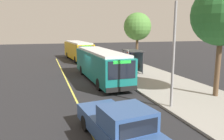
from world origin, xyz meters
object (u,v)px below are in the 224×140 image
(transit_bus_main, at_px, (101,64))
(pickup_truck, at_px, (119,125))
(waiting_bench, at_px, (134,67))
(transit_bus_second, at_px, (78,50))
(route_sign_post, at_px, (128,59))
(pedestrian_commuter, at_px, (129,64))

(transit_bus_main, height_order, pickup_truck, transit_bus_main)
(transit_bus_main, relative_size, waiting_bench, 7.00)
(transit_bus_main, distance_m, pickup_truck, 12.35)
(transit_bus_second, bearing_deg, pickup_truck, -5.16)
(waiting_bench, bearing_deg, pickup_truck, -25.11)
(waiting_bench, xyz_separation_m, route_sign_post, (2.50, -1.75, 1.32))
(transit_bus_second, height_order, pickup_truck, transit_bus_second)
(transit_bus_main, relative_size, pedestrian_commuter, 6.62)
(transit_bus_main, height_order, waiting_bench, transit_bus_main)
(pickup_truck, bearing_deg, waiting_bench, 154.89)
(transit_bus_second, bearing_deg, pedestrian_commuter, 14.98)
(pedestrian_commuter, bearing_deg, transit_bus_second, -165.02)
(pedestrian_commuter, bearing_deg, waiting_bench, 126.12)
(transit_bus_main, bearing_deg, route_sign_post, 91.07)
(pickup_truck, relative_size, pedestrian_commuter, 3.32)
(transit_bus_main, xyz_separation_m, route_sign_post, (-0.05, 2.82, 0.34))
(transit_bus_second, xyz_separation_m, waiting_bench, (12.77, 4.40, -0.98))
(pickup_truck, distance_m, pedestrian_commuter, 15.32)
(route_sign_post, bearing_deg, waiting_bench, 144.97)
(waiting_bench, height_order, route_sign_post, route_sign_post)
(transit_bus_main, bearing_deg, transit_bus_second, 179.36)
(pickup_truck, height_order, waiting_bench, pickup_truck)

